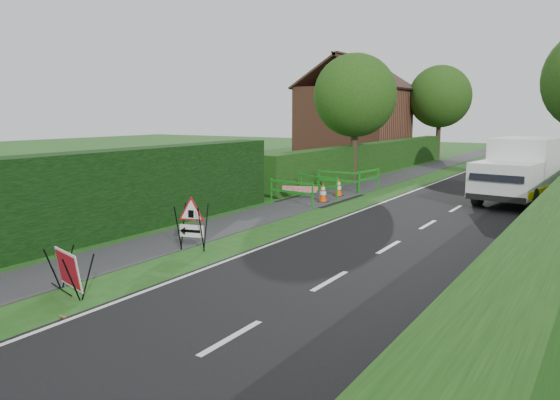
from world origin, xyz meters
The scene contains 23 objects.
ground centered at (0.00, 0.00, 0.00)m, with size 120.00×120.00×0.00m, color #204A15.
road_surface centered at (2.50, 35.00, 0.00)m, with size 6.00×90.00×0.02m, color black.
footpath centered at (-3.00, 35.00, 0.01)m, with size 2.00×90.00×0.02m, color #2D2D30.
hedge_west_near centered at (-5.00, 0.00, 0.00)m, with size 1.10×18.00×2.50m, color black.
hedge_west_far centered at (-5.00, 22.00, 0.00)m, with size 1.00×24.00×1.80m, color #14380F.
house_west centered at (-10.00, 30.00, 2.90)m, with size 7.50×7.40×7.88m.
tree_nw centered at (-4.60, 18.00, 4.48)m, with size 4.40×4.40×6.70m.
tree_fw centered at (-4.60, 34.00, 4.83)m, with size 4.80×4.80×7.24m.
red_rect_sign centered at (-1.49, -2.48, 0.51)m, with size 1.17×0.89×0.89m.
triangle_sign centered at (-1.75, 1.44, 0.84)m, with size 1.01×1.01×1.20m.
works_van centered at (4.26, 14.44, 1.36)m, with size 2.91×5.87×2.57m.
traffic_cone_0 centered at (5.37, 11.42, 0.39)m, with size 0.38×0.38×0.79m.
traffic_cone_1 centered at (5.13, 13.69, 0.39)m, with size 0.38×0.38×0.79m.
traffic_cone_2 centered at (5.39, 15.39, 0.39)m, with size 0.38×0.38×0.79m.
traffic_cone_3 centered at (-2.47, 10.30, 0.39)m, with size 0.38×0.38×0.79m.
traffic_cone_4 centered at (-2.64, 12.06, 0.39)m, with size 0.38×0.38×0.79m.
ped_barrier_0 centered at (-3.12, 8.87, 0.63)m, with size 2.09×0.59×1.00m.
ped_barrier_1 centered at (-3.07, 11.02, 0.63)m, with size 2.08×0.82×1.00m.
ped_barrier_2 centered at (-3.14, 13.13, 0.63)m, with size 2.07×0.43×1.00m.
ped_barrier_3 centered at (-2.22, 14.36, 0.63)m, with size 0.54×2.08×1.00m.
redwhite_plank centered at (-3.57, 10.35, 0.00)m, with size 1.50×0.04×0.25m, color red.
litter_can centered at (-0.51, -3.37, 0.00)m, with size 0.07×0.07×0.12m, color #BF7F4C.
hatchback_car centered at (3.10, 27.69, 0.60)m, with size 1.42×3.54×1.20m, color white.
Camera 1 is at (7.50, -9.08, 3.55)m, focal length 35.00 mm.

